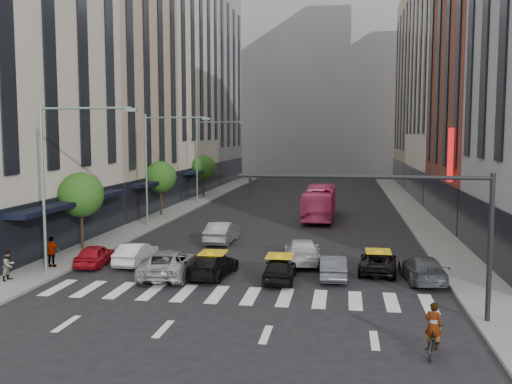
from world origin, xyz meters
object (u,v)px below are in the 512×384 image
at_px(taxi_left, 213,265).
at_px(car_red, 95,255).
at_px(pedestrian_near, 9,265).
at_px(streetlamp_far, 205,150).
at_px(car_white_front, 136,254).
at_px(taxi_center, 280,269).
at_px(bus, 320,203).
at_px(pedestrian_far, 52,252).
at_px(motorcycle, 433,342).
at_px(streetlamp_near, 59,165).
at_px(streetlamp_mid, 157,155).

bearing_deg(taxi_left, car_red, -4.03).
bearing_deg(pedestrian_near, streetlamp_far, 4.12).
bearing_deg(streetlamp_far, car_white_front, -84.04).
xyz_separation_m(streetlamp_far, taxi_center, (11.68, -31.66, -5.25)).
relative_size(streetlamp_far, car_red, 2.47).
distance_m(bus, pedestrian_far, 25.72).
xyz_separation_m(taxi_center, pedestrian_near, (-13.52, -2.39, 0.26)).
bearing_deg(streetlamp_far, motorcycle, -66.21).
bearing_deg(car_red, taxi_center, 166.28).
height_order(motorcycle, pedestrian_far, pedestrian_far).
bearing_deg(motorcycle, car_white_front, -22.16).
relative_size(taxi_left, pedestrian_far, 2.55).
bearing_deg(bus, car_red, 60.84).
bearing_deg(taxi_center, streetlamp_near, 1.35).
xyz_separation_m(streetlamp_far, car_red, (0.84, -29.78, -5.28)).
relative_size(motorcycle, pedestrian_far, 1.09).
xyz_separation_m(taxi_left, bus, (4.65, 21.81, 0.83)).
height_order(taxi_left, pedestrian_near, pedestrian_near).
xyz_separation_m(motorcycle, pedestrian_near, (-19.75, 6.60, 0.42)).
relative_size(car_red, motorcycle, 1.97).
distance_m(streetlamp_far, pedestrian_far, 31.43).
bearing_deg(bus, taxi_left, 79.04).
xyz_separation_m(bus, pedestrian_far, (-13.87, -21.65, -0.46)).
height_order(streetlamp_near, streetlamp_mid, same).
height_order(streetlamp_near, pedestrian_far, streetlamp_near).
relative_size(streetlamp_near, motorcycle, 4.85).
xyz_separation_m(streetlamp_near, car_white_front, (3.04, 2.87, -5.26)).
height_order(streetlamp_far, car_white_front, streetlamp_far).
height_order(motorcycle, pedestrian_near, pedestrian_near).
relative_size(taxi_left, pedestrian_near, 2.86).
bearing_deg(streetlamp_near, pedestrian_far, 139.47).
distance_m(motorcycle, pedestrian_far, 21.35).
height_order(car_red, motorcycle, car_red).
height_order(car_red, pedestrian_far, pedestrian_far).
bearing_deg(streetlamp_mid, streetlamp_far, 90.00).
bearing_deg(motorcycle, streetlamp_far, -50.63).
relative_size(bus, pedestrian_near, 6.91).
relative_size(streetlamp_far, taxi_center, 2.34).
height_order(streetlamp_mid, streetlamp_far, same).
distance_m(car_red, taxi_left, 7.38).
distance_m(taxi_center, pedestrian_far, 12.84).
bearing_deg(motorcycle, taxi_center, -39.66).
bearing_deg(pedestrian_near, streetlamp_near, -34.70).
relative_size(streetlamp_mid, bus, 0.86).
relative_size(taxi_left, motorcycle, 2.34).
xyz_separation_m(taxi_left, motorcycle, (9.83, -9.46, -0.14)).
xyz_separation_m(car_white_front, bus, (9.69, 19.76, 0.82)).
bearing_deg(taxi_left, car_white_front, -15.22).
height_order(taxi_center, motorcycle, taxi_center).
bearing_deg(streetlamp_mid, motorcycle, -53.99).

